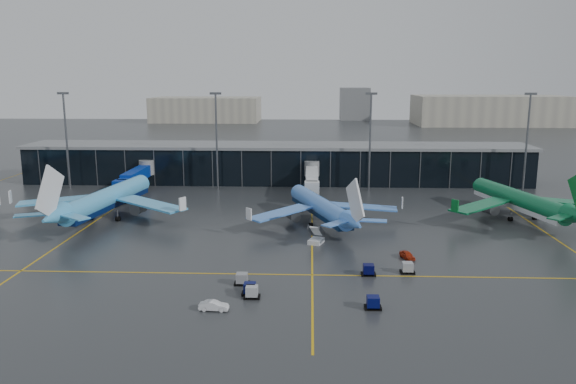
{
  "coord_description": "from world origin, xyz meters",
  "views": [
    {
      "loc": [
        9.57,
        -95.64,
        29.41
      ],
      "look_at": [
        5.0,
        18.0,
        6.0
      ],
      "focal_mm": 35.0,
      "sensor_mm": 36.0,
      "label": 1
    }
  ],
  "objects_px": {
    "airliner_arkefly": "(107,186)",
    "airliner_klm_near": "(320,196)",
    "airliner_aer_lingus": "(519,189)",
    "service_van_red": "(407,255)",
    "service_van_white": "(214,306)",
    "mobile_airstair": "(316,239)",
    "baggage_carts": "(317,283)"
  },
  "relations": [
    {
      "from": "airliner_aer_lingus",
      "to": "service_van_red",
      "type": "distance_m",
      "value": 40.06
    },
    {
      "from": "airliner_klm_near",
      "to": "baggage_carts",
      "type": "distance_m",
      "value": 36.16
    },
    {
      "from": "service_van_red",
      "to": "airliner_aer_lingus",
      "type": "bearing_deg",
      "value": 29.02
    },
    {
      "from": "baggage_carts",
      "to": "service_van_red",
      "type": "height_order",
      "value": "baggage_carts"
    },
    {
      "from": "mobile_airstair",
      "to": "service_van_red",
      "type": "height_order",
      "value": "mobile_airstair"
    },
    {
      "from": "airliner_aer_lingus",
      "to": "mobile_airstair",
      "type": "height_order",
      "value": "airliner_aer_lingus"
    },
    {
      "from": "airliner_arkefly",
      "to": "airliner_klm_near",
      "type": "distance_m",
      "value": 44.72
    },
    {
      "from": "service_van_red",
      "to": "service_van_white",
      "type": "distance_m",
      "value": 35.82
    },
    {
      "from": "baggage_carts",
      "to": "service_van_red",
      "type": "distance_m",
      "value": 20.38
    },
    {
      "from": "baggage_carts",
      "to": "service_van_white",
      "type": "height_order",
      "value": "baggage_carts"
    },
    {
      "from": "mobile_airstair",
      "to": "service_van_white",
      "type": "distance_m",
      "value": 33.01
    },
    {
      "from": "mobile_airstair",
      "to": "airliner_aer_lingus",
      "type": "bearing_deg",
      "value": 44.44
    },
    {
      "from": "airliner_aer_lingus",
      "to": "service_van_red",
      "type": "xyz_separation_m",
      "value": [
        -27.79,
        -28.28,
        -5.73
      ]
    },
    {
      "from": "airliner_arkefly",
      "to": "airliner_klm_near",
      "type": "height_order",
      "value": "airliner_arkefly"
    },
    {
      "from": "airliner_klm_near",
      "to": "airliner_aer_lingus",
      "type": "xyz_separation_m",
      "value": [
        41.85,
        6.28,
        0.5
      ]
    },
    {
      "from": "airliner_aer_lingus",
      "to": "service_van_white",
      "type": "height_order",
      "value": "airliner_aer_lingus"
    },
    {
      "from": "airliner_klm_near",
      "to": "service_van_white",
      "type": "relative_size",
      "value": 9.96
    },
    {
      "from": "baggage_carts",
      "to": "mobile_airstair",
      "type": "distance_m",
      "value": 22.01
    },
    {
      "from": "airliner_arkefly",
      "to": "baggage_carts",
      "type": "xyz_separation_m",
      "value": [
        43.66,
        -38.71,
        -6.09
      ]
    },
    {
      "from": "mobile_airstair",
      "to": "service_van_white",
      "type": "xyz_separation_m",
      "value": [
        -13.37,
        -30.18,
        -0.14
      ]
    },
    {
      "from": "airliner_klm_near",
      "to": "airliner_aer_lingus",
      "type": "bearing_deg",
      "value": -11.08
    },
    {
      "from": "airliner_arkefly",
      "to": "service_van_red",
      "type": "distance_m",
      "value": 64.05
    },
    {
      "from": "airliner_arkefly",
      "to": "service_van_red",
      "type": "xyz_separation_m",
      "value": [
        58.67,
        -24.93,
        -6.22
      ]
    },
    {
      "from": "service_van_red",
      "to": "mobile_airstair",
      "type": "bearing_deg",
      "value": 134.68
    },
    {
      "from": "service_van_white",
      "to": "airliner_arkefly",
      "type": "bearing_deg",
      "value": 35.64
    },
    {
      "from": "airliner_arkefly",
      "to": "airliner_klm_near",
      "type": "relative_size",
      "value": 1.17
    },
    {
      "from": "airliner_arkefly",
      "to": "service_van_red",
      "type": "bearing_deg",
      "value": -15.15
    },
    {
      "from": "airliner_aer_lingus",
      "to": "service_van_red",
      "type": "bearing_deg",
      "value": -148.31
    },
    {
      "from": "service_van_white",
      "to": "mobile_airstair",
      "type": "bearing_deg",
      "value": -21.18
    },
    {
      "from": "airliner_arkefly",
      "to": "service_van_white",
      "type": "xyz_separation_m",
      "value": [
        30.36,
        -46.88,
        -6.22
      ]
    },
    {
      "from": "airliner_aer_lingus",
      "to": "service_van_white",
      "type": "relative_size",
      "value": 10.82
    },
    {
      "from": "service_van_white",
      "to": "airliner_aer_lingus",
      "type": "bearing_deg",
      "value": -45.45
    }
  ]
}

